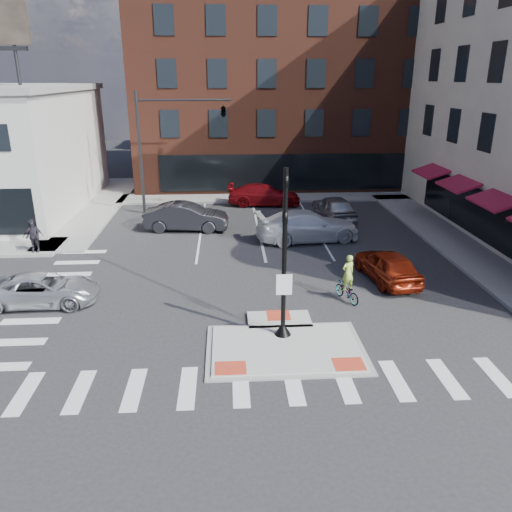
{
  "coord_description": "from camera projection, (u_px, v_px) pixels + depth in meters",
  "views": [
    {
      "loc": [
        -1.92,
        -15.37,
        8.84
      ],
      "look_at": [
        -0.77,
        3.5,
        2.0
      ],
      "focal_mm": 35.0,
      "sensor_mm": 36.0,
      "label": 1
    }
  ],
  "objects": [
    {
      "name": "silver_suv",
      "position": [
        43.0,
        289.0,
        20.35
      ],
      "size": [
        4.6,
        2.21,
        1.27
      ],
      "primitive_type": "imported",
      "rotation": [
        0.0,
        0.0,
        1.6
      ],
      "color": "silver",
      "rests_on": "ground"
    },
    {
      "name": "bg_car_red",
      "position": [
        264.0,
        195.0,
        36.03
      ],
      "size": [
        5.34,
        2.5,
        1.51
      ],
      "primitive_type": "imported",
      "rotation": [
        0.0,
        0.0,
        1.49
      ],
      "color": "maroon",
      "rests_on": "ground"
    },
    {
      "name": "cyclist",
      "position": [
        347.0,
        285.0,
        20.62
      ],
      "size": [
        1.1,
        1.65,
        2.02
      ],
      "rotation": [
        0.0,
        0.0,
        3.54
      ],
      "color": "#3F3F44",
      "rests_on": "ground"
    },
    {
      "name": "bg_car_silver",
      "position": [
        334.0,
        208.0,
        32.22
      ],
      "size": [
        2.44,
        4.95,
        1.62
      ],
      "primitive_type": "imported",
      "rotation": [
        0.0,
        0.0,
        3.26
      ],
      "color": "#9E9FA4",
      "rests_on": "ground"
    },
    {
      "name": "sidewalk_n",
      "position": [
        290.0,
        197.0,
        38.34
      ],
      "size": [
        26.0,
        3.0,
        0.15
      ],
      "primitive_type": "cube",
      "color": "gray",
      "rests_on": "ground"
    },
    {
      "name": "white_pickup",
      "position": [
        308.0,
        226.0,
        28.2
      ],
      "size": [
        6.14,
        3.22,
        1.7
      ],
      "primitive_type": "imported",
      "rotation": [
        0.0,
        0.0,
        1.72
      ],
      "color": "white",
      "rests_on": "ground"
    },
    {
      "name": "pedestrian_a",
      "position": [
        33.0,
        236.0,
        25.9
      ],
      "size": [
        1.07,
        1.05,
        1.74
      ],
      "primitive_type": "imported",
      "rotation": [
        0.0,
        0.0,
        -0.72
      ],
      "color": "black",
      "rests_on": "sidewalk_nw"
    },
    {
      "name": "building_n",
      "position": [
        279.0,
        88.0,
        45.09
      ],
      "size": [
        24.4,
        18.4,
        15.5
      ],
      "color": "#56271A",
      "rests_on": "ground"
    },
    {
      "name": "signal_pole",
      "position": [
        284.0,
        276.0,
        17.12
      ],
      "size": [
        0.6,
        0.6,
        5.98
      ],
      "color": "black",
      "rests_on": "refuge_island"
    },
    {
      "name": "refuge_island",
      "position": [
        285.0,
        345.0,
        17.29
      ],
      "size": [
        5.4,
        4.65,
        0.13
      ],
      "color": "gray",
      "rests_on": "ground"
    },
    {
      "name": "pedestrian_b",
      "position": [
        33.0,
        236.0,
        25.92
      ],
      "size": [
        1.05,
        0.71,
        1.66
      ],
      "primitive_type": "imported",
      "rotation": [
        0.0,
        0.0,
        0.35
      ],
      "color": "#302B34",
      "rests_on": "sidewalk_nw"
    },
    {
      "name": "mast_arm_signal",
      "position": [
        201.0,
        119.0,
        32.13
      ],
      "size": [
        6.1,
        2.24,
        8.0
      ],
      "color": "black",
      "rests_on": "ground"
    },
    {
      "name": "building_far_left",
      "position": [
        208.0,
        107.0,
        64.43
      ],
      "size": [
        10.0,
        12.0,
        10.0
      ],
      "primitive_type": "cube",
      "color": "slate",
      "rests_on": "ground"
    },
    {
      "name": "ground",
      "position": [
        284.0,
        343.0,
        17.55
      ],
      "size": [
        120.0,
        120.0,
        0.0
      ],
      "primitive_type": "plane",
      "color": "#28282B",
      "rests_on": "ground"
    },
    {
      "name": "sidewalk_e",
      "position": [
        458.0,
        245.0,
        27.52
      ],
      "size": [
        3.0,
        24.0,
        0.15
      ],
      "primitive_type": "cube",
      "color": "gray",
      "rests_on": "ground"
    },
    {
      "name": "building_far_right",
      "position": [
        306.0,
        98.0,
        66.7
      ],
      "size": [
        12.0,
        12.0,
        12.0
      ],
      "primitive_type": "cube",
      "color": "brown",
      "rests_on": "ground"
    },
    {
      "name": "bg_car_dark",
      "position": [
        186.0,
        217.0,
        30.1
      ],
      "size": [
        5.15,
        2.17,
        1.65
      ],
      "primitive_type": "imported",
      "rotation": [
        0.0,
        0.0,
        1.49
      ],
      "color": "#242428",
      "rests_on": "ground"
    },
    {
      "name": "red_sedan",
      "position": [
        387.0,
        265.0,
        22.67
      ],
      "size": [
        2.35,
        4.51,
        1.46
      ],
      "primitive_type": "imported",
      "rotation": [
        0.0,
        0.0,
        3.29
      ],
      "color": "maroon",
      "rests_on": "ground"
    }
  ]
}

